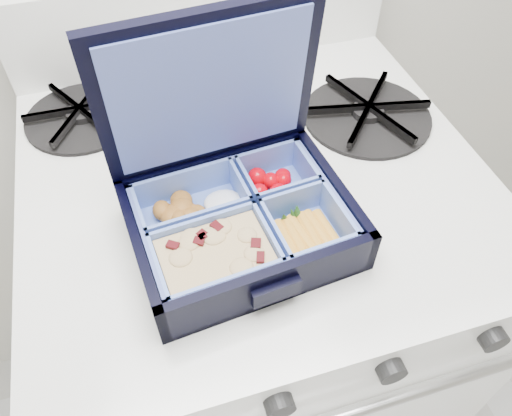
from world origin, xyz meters
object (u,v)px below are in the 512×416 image
object	(u,v)px
stove	(252,323)
bento_box	(241,223)
burner_grate	(368,110)
fork	(285,143)

from	to	relation	value
stove	bento_box	bearing A→B (deg)	-110.52
stove	burner_grate	xyz separation A→B (m)	(0.18, 0.04, 0.45)
bento_box	burner_grate	xyz separation A→B (m)	(0.23, 0.16, -0.02)
fork	bento_box	bearing A→B (deg)	-105.96
burner_grate	fork	distance (m)	0.13
bento_box	fork	distance (m)	0.17
fork	burner_grate	bearing A→B (deg)	28.74
burner_grate	bento_box	bearing A→B (deg)	-145.50
stove	fork	bearing A→B (deg)	18.41
burner_grate	stove	bearing A→B (deg)	-168.30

